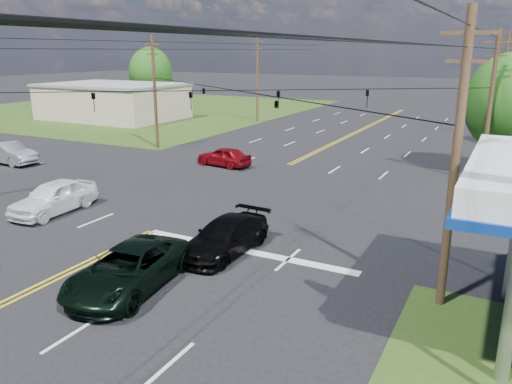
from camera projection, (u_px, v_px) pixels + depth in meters
The scene contains 18 objects.
ground at pixel (236, 191), 30.20m from camera, with size 280.00×280.00×0.00m, color black.
grass_nw at pixel (137, 109), 73.03m from camera, with size 46.00×48.00×0.03m, color #294616.
stop_bar at pixel (245, 251), 21.16m from camera, with size 10.00×0.50×0.02m, color silver.
retail_nw at pixel (113, 102), 61.73m from camera, with size 16.00×11.00×4.00m, color #BCAB8D.
pole_se at pixel (455, 161), 15.41m from camera, with size 1.60×0.28×9.50m.
pole_nw at pixel (155, 91), 42.30m from camera, with size 1.60×0.28×9.50m.
pole_ne at pixel (490, 106), 30.77m from camera, with size 1.60×0.28×9.50m.
pole_left_far at pixel (257, 77), 58.45m from camera, with size 1.60×0.28×10.00m.
pole_right_far at pixel (502, 84), 46.92m from camera, with size 1.60×0.28×10.00m.
span_wire_signals at pixel (235, 90), 28.56m from camera, with size 26.00×18.00×1.13m.
power_lines at pixel (215, 43), 26.14m from camera, with size 26.04×100.00×0.64m.
tree_right_a at pixel (509, 103), 32.90m from camera, with size 5.70×5.70×8.18m.
tree_far_l at pixel (151, 73), 70.28m from camera, with size 6.08×6.08×8.72m.
pickup_dkgreen at pixel (129, 269), 17.63m from camera, with size 2.54×5.52×1.53m, color black.
suv_black at pixel (225, 236), 20.83m from camera, with size 2.01×4.94×1.44m, color black.
pickup_white at pixel (54, 197), 25.96m from camera, with size 2.00×4.96×1.69m, color white.
sedan_silver at pixel (9, 153), 37.29m from camera, with size 1.73×4.96×1.63m, color #A3A2A7.
sedan_red at pixel (224, 157), 36.54m from camera, with size 1.68×4.18×1.42m, color maroon.
Camera 1 is at (14.48, -13.23, 8.21)m, focal length 35.00 mm.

